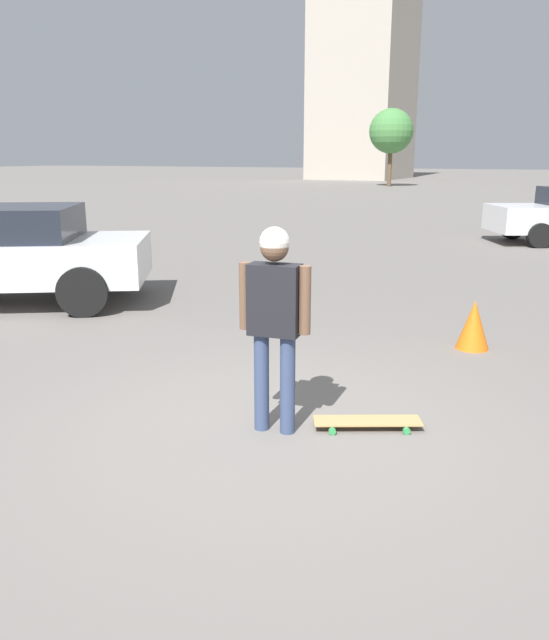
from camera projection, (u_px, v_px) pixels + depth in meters
name	position (u px, v px, depth m)	size (l,w,h in m)	color
ground_plane	(274.00, 430.00, 5.19)	(220.00, 220.00, 0.00)	slate
person	(274.00, 308.00, 4.92)	(0.25, 0.59, 1.69)	#38476B
skateboard	(367.00, 421.00, 5.22)	(0.60, 0.90, 0.07)	tan
car_parked_near	(9.00, 253.00, 9.48)	(3.73, 4.50, 1.48)	silver
building_block_distant	(366.00, 36.00, 59.54)	(10.79, 8.02, 26.61)	#B2A899
tree_distant	(391.00, 131.00, 45.55)	(3.21, 3.21, 5.58)	brown
traffic_cone	(474.00, 325.00, 7.32)	(0.39, 0.39, 0.59)	orange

